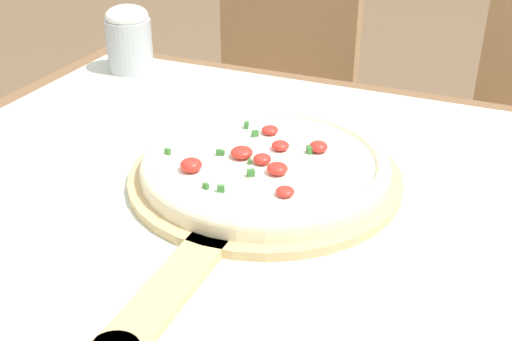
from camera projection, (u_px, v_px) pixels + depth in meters
The scene contains 6 objects.
dining_table at pixel (263, 293), 0.83m from camera, with size 1.11×0.95×0.76m.
towel_cloth at pixel (263, 215), 0.77m from camera, with size 1.03×0.87×0.00m.
pizza_peel at pixel (258, 184), 0.82m from camera, with size 0.35×0.55×0.01m.
pizza at pixel (265, 164), 0.82m from camera, with size 0.32×0.32×0.04m.
chair_left at pixel (271, 114), 1.66m from camera, with size 0.43×0.43×0.88m.
flour_cup at pixel (129, 38), 1.18m from camera, with size 0.08×0.08×0.12m.
Camera 1 is at (0.25, -0.60, 1.18)m, focal length 45.00 mm.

